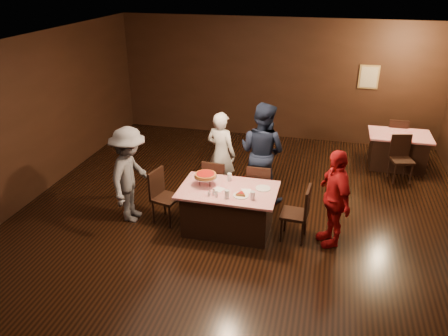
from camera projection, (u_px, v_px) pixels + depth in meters
The scene contains 22 objects.
room at pixel (231, 116), 6.24m from camera, with size 10.00×10.04×3.02m.
main_table at pixel (228, 209), 7.31m from camera, with size 1.60×1.00×0.77m, color #A40A1A.
back_table at pixel (397, 151), 9.63m from camera, with size 1.30×0.90×0.77m, color red.
chair_far_left at pixel (217, 182), 8.02m from camera, with size 0.42×0.42×0.95m, color black.
chair_far_right at pixel (260, 187), 7.85m from camera, with size 0.42×0.42×0.95m, color black.
chair_end_left at pixel (166, 197), 7.51m from camera, with size 0.42×0.42×0.95m, color black.
chair_end_right at pixel (294, 213), 7.03m from camera, with size 0.42×0.42×0.95m, color black.
chair_back_near at pixel (402, 159), 8.98m from camera, with size 0.42×0.42×0.95m, color black.
chair_back_far at pixel (395, 137), 10.12m from camera, with size 0.42×0.42×0.95m, color black.
diner_white_jacket at pixel (221, 154), 8.34m from camera, with size 0.60×0.40×1.66m, color silver.
diner_navy_hoodie at pixel (262, 152), 8.10m from camera, with size 0.92×0.72×1.90m, color black.
diner_grey_knit at pixel (130, 175), 7.44m from camera, with size 1.10×0.63×1.71m, color slate.
diner_red_shirt at pixel (334, 198), 6.79m from camera, with size 0.95×0.40×1.62m, color #AF1216.
pizza_stand at pixel (206, 175), 7.20m from camera, with size 0.38×0.38×0.22m.
plate_with_slice at pixel (241, 195), 6.93m from camera, with size 0.25×0.25×0.06m.
plate_empty at pixel (263, 188), 7.16m from camera, with size 0.25×0.25×0.01m, color white.
glass_front_left at pixel (227, 194), 6.84m from camera, with size 0.08×0.08×0.14m, color silver.
glass_front_right at pixel (253, 196), 6.80m from camera, with size 0.08×0.08×0.14m, color silver.
glass_back at pixel (230, 177), 7.39m from camera, with size 0.08×0.08×0.14m, color silver.
condiments at pixel (213, 193), 6.92m from camera, with size 0.17×0.10×0.09m.
napkin_center at pixel (246, 191), 7.08m from camera, with size 0.16×0.16×0.01m, color white.
napkin_left at pixel (219, 189), 7.14m from camera, with size 0.16×0.16×0.01m, color white.
Camera 1 is at (1.34, -5.82, 4.11)m, focal length 35.00 mm.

